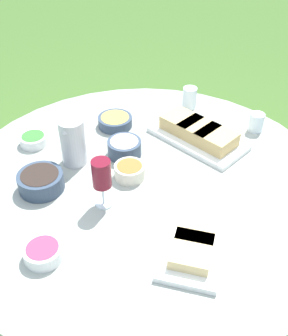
% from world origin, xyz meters
% --- Properties ---
extents(ground_plane, '(40.00, 40.00, 0.00)m').
position_xyz_m(ground_plane, '(0.00, 0.00, 0.00)').
color(ground_plane, '#446B2B').
extents(dining_table, '(1.42, 1.42, 0.72)m').
position_xyz_m(dining_table, '(0.00, 0.00, 0.63)').
color(dining_table, '#4C4C51').
rests_on(dining_table, ground_plane).
extents(water_pitcher, '(0.10, 0.09, 0.19)m').
position_xyz_m(water_pitcher, '(0.00, -0.29, 0.82)').
color(water_pitcher, silver).
rests_on(water_pitcher, dining_table).
extents(wine_glass, '(0.06, 0.06, 0.19)m').
position_xyz_m(wine_glass, '(0.17, -0.08, 0.85)').
color(wine_glass, silver).
rests_on(wine_glass, dining_table).
extents(platter_bread_main, '(0.32, 0.44, 0.08)m').
position_xyz_m(platter_bread_main, '(-0.32, 0.10, 0.76)').
color(platter_bread_main, white).
rests_on(platter_bread_main, dining_table).
extents(platter_charcuterie, '(0.42, 0.24, 0.06)m').
position_xyz_m(platter_charcuterie, '(0.21, 0.26, 0.74)').
color(platter_charcuterie, white).
rests_on(platter_charcuterie, dining_table).
extents(bowl_fries, '(0.15, 0.15, 0.05)m').
position_xyz_m(bowl_fries, '(-0.29, -0.26, 0.75)').
color(bowl_fries, '#334256').
rests_on(bowl_fries, dining_table).
extents(bowl_salad, '(0.11, 0.11, 0.04)m').
position_xyz_m(bowl_salad, '(-0.04, -0.50, 0.74)').
color(bowl_salad, white).
rests_on(bowl_salad, dining_table).
extents(bowl_olives, '(0.16, 0.16, 0.07)m').
position_xyz_m(bowl_olives, '(0.18, -0.32, 0.76)').
color(bowl_olives, '#334256').
rests_on(bowl_olives, dining_table).
extents(bowl_dip_red, '(0.12, 0.12, 0.04)m').
position_xyz_m(bowl_dip_red, '(0.44, -0.14, 0.75)').
color(bowl_dip_red, white).
rests_on(bowl_dip_red, dining_table).
extents(bowl_dip_cream, '(0.13, 0.13, 0.07)m').
position_xyz_m(bowl_dip_cream, '(-0.12, -0.13, 0.76)').
color(bowl_dip_cream, '#334256').
rests_on(bowl_dip_cream, dining_table).
extents(bowl_roasted_veg, '(0.11, 0.11, 0.05)m').
position_xyz_m(bowl_roasted_veg, '(0.00, -0.06, 0.75)').
color(bowl_roasted_veg, beige).
rests_on(bowl_roasted_veg, dining_table).
extents(cup_water_near, '(0.06, 0.06, 0.08)m').
position_xyz_m(cup_water_near, '(-0.49, 0.31, 0.76)').
color(cup_water_near, silver).
rests_on(cup_water_near, dining_table).
extents(cup_water_far, '(0.06, 0.06, 0.10)m').
position_xyz_m(cup_water_far, '(-0.56, -0.02, 0.77)').
color(cup_water_far, silver).
rests_on(cup_water_far, dining_table).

